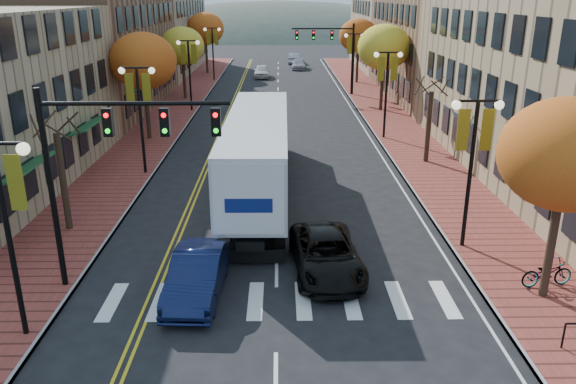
{
  "coord_description": "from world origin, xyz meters",
  "views": [
    {
      "loc": [
        0.13,
        -14.55,
        9.76
      ],
      "look_at": [
        0.46,
        6.73,
        2.2
      ],
      "focal_mm": 35.0,
      "sensor_mm": 36.0,
      "label": 1
    }
  ],
  "objects_px": {
    "navy_sedan": "(197,275)",
    "black_suv": "(326,254)",
    "semi_truck": "(259,147)",
    "bicycle": "(547,273)"
  },
  "relations": [
    {
      "from": "black_suv",
      "to": "navy_sedan",
      "type": "bearing_deg",
      "value": -164.35
    },
    {
      "from": "semi_truck",
      "to": "black_suv",
      "type": "xyz_separation_m",
      "value": [
        2.73,
        -8.62,
        -1.8
      ]
    },
    {
      "from": "navy_sedan",
      "to": "black_suv",
      "type": "bearing_deg",
      "value": 22.44
    },
    {
      "from": "navy_sedan",
      "to": "bicycle",
      "type": "bearing_deg",
      "value": 3.63
    },
    {
      "from": "navy_sedan",
      "to": "black_suv",
      "type": "relative_size",
      "value": 0.91
    },
    {
      "from": "semi_truck",
      "to": "navy_sedan",
      "type": "height_order",
      "value": "semi_truck"
    },
    {
      "from": "semi_truck",
      "to": "bicycle",
      "type": "bearing_deg",
      "value": -43.88
    },
    {
      "from": "navy_sedan",
      "to": "black_suv",
      "type": "height_order",
      "value": "navy_sedan"
    },
    {
      "from": "semi_truck",
      "to": "black_suv",
      "type": "relative_size",
      "value": 3.34
    },
    {
      "from": "semi_truck",
      "to": "navy_sedan",
      "type": "distance_m",
      "value": 10.53
    }
  ]
}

